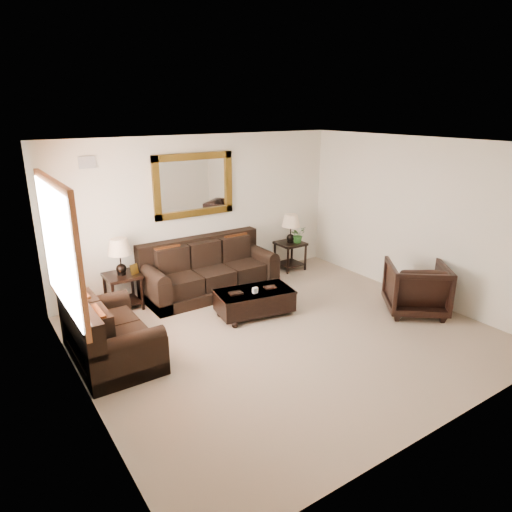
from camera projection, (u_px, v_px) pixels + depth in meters
room at (286, 246)px, 6.19m from camera, size 5.51×5.01×2.71m
window at (60, 248)px, 5.42m from camera, size 0.07×1.96×1.66m
mirror at (194, 185)px, 7.91m from camera, size 1.50×0.06×1.10m
air_vent at (87, 162)px, 6.84m from camera, size 0.25×0.02×0.18m
sofa at (208, 274)px, 8.04m from camera, size 2.32×1.00×0.95m
loveseat at (107, 336)px, 5.88m from camera, size 0.94×1.57×0.89m
end_table_left at (121, 264)px, 7.25m from camera, size 0.54×0.54×1.18m
end_table_right at (291, 234)px, 9.07m from camera, size 0.52×0.52×1.13m
coffee_table at (254, 300)px, 7.18m from camera, size 1.29×0.84×0.51m
armchair at (416, 285)px, 7.21m from camera, size 1.21×1.20×0.91m
potted_plant at (298, 237)px, 9.07m from camera, size 0.34×0.36×0.25m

